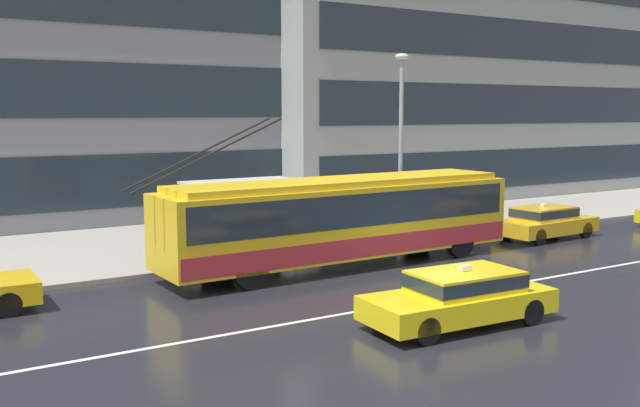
% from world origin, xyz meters
% --- Properties ---
extents(ground_plane, '(160.00, 160.00, 0.00)m').
position_xyz_m(ground_plane, '(0.00, 0.00, 0.00)').
color(ground_plane, '#212229').
extents(sidewalk_slab, '(80.00, 10.00, 0.14)m').
position_xyz_m(sidewalk_slab, '(0.00, 9.99, 0.07)').
color(sidewalk_slab, gray).
rests_on(sidewalk_slab, ground_plane).
extents(lane_centre_line, '(72.00, 0.14, 0.01)m').
position_xyz_m(lane_centre_line, '(0.00, -1.20, 0.00)').
color(lane_centre_line, silver).
rests_on(lane_centre_line, ground_plane).
extents(trolleybus, '(13.06, 2.89, 4.75)m').
position_xyz_m(trolleybus, '(-1.23, 3.39, 1.56)').
color(trolleybus, gold).
rests_on(trolleybus, ground_plane).
extents(taxi_ahead_of_bus, '(4.33, 1.98, 1.39)m').
position_xyz_m(taxi_ahead_of_bus, '(8.22, 3.40, 0.70)').
color(taxi_ahead_of_bus, gold).
rests_on(taxi_ahead_of_bus, ground_plane).
extents(taxi_oncoming_near, '(4.64, 2.04, 1.39)m').
position_xyz_m(taxi_oncoming_near, '(-2.38, -3.35, 0.70)').
color(taxi_oncoming_near, yellow).
rests_on(taxi_oncoming_near, ground_plane).
extents(bus_shelter, '(3.87, 1.64, 2.47)m').
position_xyz_m(bus_shelter, '(-3.37, 6.70, 1.99)').
color(bus_shelter, gray).
rests_on(bus_shelter, sidewalk_slab).
extents(pedestrian_at_shelter, '(0.44, 0.44, 1.70)m').
position_xyz_m(pedestrian_at_shelter, '(-3.70, 7.05, 1.15)').
color(pedestrian_at_shelter, '#1D2646').
rests_on(pedestrian_at_shelter, sidewalk_slab).
extents(pedestrian_approaching_curb, '(0.47, 0.47, 1.67)m').
position_xyz_m(pedestrian_approaching_curb, '(-1.68, 6.95, 1.13)').
color(pedestrian_approaching_curb, black).
rests_on(pedestrian_approaching_curb, sidewalk_slab).
extents(pedestrian_walking_past, '(1.15, 1.15, 2.06)m').
position_xyz_m(pedestrian_walking_past, '(1.39, 5.90, 1.82)').
color(pedestrian_walking_past, '#28344C').
rests_on(pedestrian_walking_past, sidewalk_slab).
extents(pedestrian_waiting_by_pole, '(0.50, 0.50, 1.61)m').
position_xyz_m(pedestrian_waiting_by_pole, '(-4.38, 6.29, 1.09)').
color(pedestrian_waiting_by_pole, black).
rests_on(pedestrian_waiting_by_pole, sidewalk_slab).
extents(street_lamp, '(0.60, 0.32, 6.95)m').
position_xyz_m(street_lamp, '(3.22, 6.17, 4.23)').
color(street_lamp, gray).
rests_on(street_lamp, sidewalk_slab).
extents(office_tower_corner_left, '(20.26, 14.99, 19.20)m').
position_xyz_m(office_tower_corner_left, '(-6.29, 21.51, 9.61)').
color(office_tower_corner_left, gray).
rests_on(office_tower_corner_left, ground_plane).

